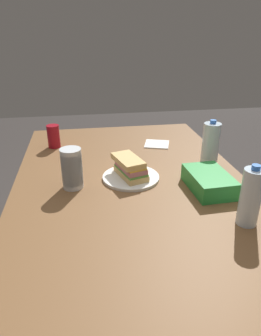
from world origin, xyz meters
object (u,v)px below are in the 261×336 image
object	(u,v)px
water_bottle_tall	(251,197)
soda_can_red	(54,136)
sandwich	(130,167)
dining_table	(132,200)
paper_plate	(130,177)
water_bottle_spare	(211,144)
chip_bag	(209,181)
plastic_cup_stack	(72,168)

from	to	relation	value
water_bottle_tall	soda_can_red	bearing A→B (deg)	39.38
sandwich	water_bottle_tall	distance (m)	0.52
dining_table	sandwich	world-z (taller)	sandwich
dining_table	soda_can_red	size ratio (longest dim) A/B	12.61
paper_plate	water_bottle_spare	bearing A→B (deg)	-76.68
chip_bag	dining_table	bearing A→B (deg)	65.38
paper_plate	water_bottle_tall	bearing A→B (deg)	-139.50
water_bottle_tall	water_bottle_spare	bearing A→B (deg)	-7.28
dining_table	water_bottle_tall	world-z (taller)	water_bottle_tall
sandwich	water_bottle_spare	xyz separation A→B (m)	(0.09, -0.39, 0.05)
soda_can_red	chip_bag	bearing A→B (deg)	-132.12
dining_table	sandwich	xyz separation A→B (m)	(0.03, 0.00, 0.15)
water_bottle_tall	water_bottle_spare	xyz separation A→B (m)	(0.48, -0.06, 0.00)
chip_bag	water_bottle_spare	bearing A→B (deg)	-24.91
sandwich	soda_can_red	size ratio (longest dim) A/B	1.63
sandwich	plastic_cup_stack	xyz separation A→B (m)	(-0.04, 0.24, 0.03)
dining_table	paper_plate	world-z (taller)	paper_plate
sandwich	water_bottle_spare	distance (m)	0.41
water_bottle_tall	plastic_cup_stack	xyz separation A→B (m)	(0.35, 0.57, -0.02)
sandwich	chip_bag	size ratio (longest dim) A/B	0.86
paper_plate	sandwich	world-z (taller)	sandwich
soda_can_red	plastic_cup_stack	world-z (taller)	plastic_cup_stack
sandwich	plastic_cup_stack	distance (m)	0.25
soda_can_red	water_bottle_tall	bearing A→B (deg)	-140.62
sandwich	water_bottle_spare	size ratio (longest dim) A/B	0.92
dining_table	sandwich	size ratio (longest dim) A/B	7.76
chip_bag	plastic_cup_stack	distance (m)	0.55
chip_bag	water_bottle_tall	xyz separation A→B (m)	(-0.24, -0.04, 0.07)
water_bottle_tall	chip_bag	bearing A→B (deg)	8.17
water_bottle_tall	plastic_cup_stack	size ratio (longest dim) A/B	1.28
paper_plate	sandwich	size ratio (longest dim) A/B	1.24
plastic_cup_stack	soda_can_red	bearing A→B (deg)	12.30
dining_table	sandwich	distance (m)	0.15
soda_can_red	water_bottle_tall	size ratio (longest dim) A/B	0.57
dining_table	paper_plate	bearing A→B (deg)	3.89
paper_plate	soda_can_red	distance (m)	0.56
plastic_cup_stack	water_bottle_tall	bearing A→B (deg)	-121.27
paper_plate	water_bottle_tall	world-z (taller)	water_bottle_tall
dining_table	plastic_cup_stack	size ratio (longest dim) A/B	9.21
paper_plate	water_bottle_tall	xyz separation A→B (m)	(-0.39, -0.33, 0.09)
soda_can_red	plastic_cup_stack	bearing A→B (deg)	-167.70
paper_plate	water_bottle_spare	world-z (taller)	water_bottle_spare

